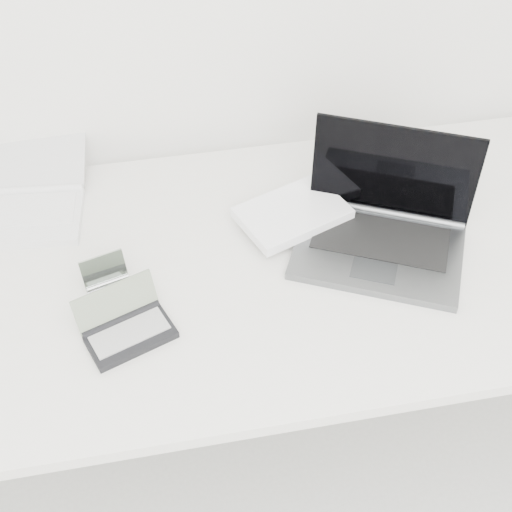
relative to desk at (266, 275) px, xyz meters
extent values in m
cube|color=white|center=(0.00, 0.00, 0.03)|extent=(1.60, 0.80, 0.03)
cylinder|color=silver|center=(0.75, 0.35, -0.33)|extent=(0.04, 0.04, 0.70)
cube|color=#5B5D60|center=(0.24, -0.03, 0.06)|extent=(0.43, 0.38, 0.02)
cube|color=black|center=(0.26, 0.00, 0.07)|extent=(0.32, 0.25, 0.00)
cube|color=black|center=(0.30, 0.09, 0.18)|extent=(0.33, 0.18, 0.23)
cylinder|color=#5B5D60|center=(0.29, 0.08, 0.07)|extent=(0.32, 0.17, 0.02)
cube|color=#343739|center=(0.21, -0.09, 0.07)|extent=(0.11, 0.10, 0.00)
cube|color=white|center=(0.08, 0.10, 0.08)|extent=(0.27, 0.23, 0.02)
cube|color=white|center=(0.08, 0.10, 0.09)|extent=(0.27, 0.22, 0.00)
cube|color=white|center=(-0.52, 0.22, 0.06)|extent=(0.28, 0.20, 0.02)
cube|color=silver|center=(-0.52, 0.24, 0.07)|extent=(0.24, 0.13, 0.00)
cube|color=silver|center=(-0.50, 0.39, 0.09)|extent=(0.27, 0.18, 0.05)
cylinder|color=white|center=(-0.51, 0.31, 0.07)|extent=(0.25, 0.05, 0.02)
cube|color=silver|center=(-0.33, -0.05, 0.05)|extent=(0.11, 0.09, 0.01)
cube|color=silver|center=(-0.33, -0.05, 0.06)|extent=(0.08, 0.06, 0.00)
cube|color=#95A397|center=(-0.34, 0.00, 0.09)|extent=(0.09, 0.05, 0.06)
cylinder|color=silver|center=(-0.34, -0.01, 0.06)|extent=(0.09, 0.04, 0.01)
cube|color=black|center=(-0.30, -0.16, 0.05)|extent=(0.19, 0.14, 0.02)
cube|color=gray|center=(-0.30, -0.16, 0.06)|extent=(0.16, 0.11, 0.00)
cube|color=gray|center=(-0.32, -0.11, 0.10)|extent=(0.17, 0.09, 0.08)
cylinder|color=black|center=(-0.32, -0.12, 0.06)|extent=(0.16, 0.07, 0.02)
camera|label=1|loc=(-0.22, -1.04, 1.16)|focal=50.00mm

